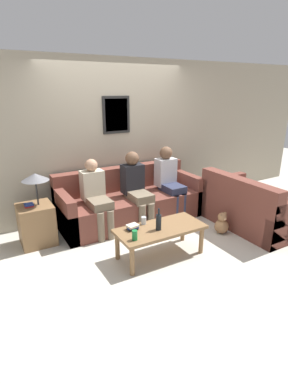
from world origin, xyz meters
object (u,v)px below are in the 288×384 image
(wine_bottle, at_px, (159,222))
(drinking_glass, at_px, (144,220))
(couch_side, at_px, (251,209))
(teddy_bear, at_px, (222,224))
(person_right, at_px, (169,179))
(couch_main, at_px, (130,202))
(person_middle, at_px, (136,186))
(coffee_table, at_px, (160,231))
(person_left, at_px, (96,194))

(wine_bottle, relative_size, drinking_glass, 2.87)
(couch_side, relative_size, wine_bottle, 5.12)
(drinking_glass, distance_m, teddy_bear, 1.36)
(person_right, bearing_deg, wine_bottle, -129.16)
(teddy_bear, bearing_deg, drinking_glass, 175.51)
(couch_main, bearing_deg, wine_bottle, -101.08)
(teddy_bear, bearing_deg, person_middle, 135.29)
(person_middle, relative_size, teddy_bear, 3.51)
(drinking_glass, bearing_deg, couch_main, 72.50)
(coffee_table, distance_m, teddy_bear, 1.21)
(couch_main, distance_m, drinking_glass, 1.13)
(wine_bottle, bearing_deg, teddy_bear, 6.28)
(person_right, bearing_deg, coffee_table, -128.47)
(drinking_glass, distance_m, person_right, 1.40)
(drinking_glass, bearing_deg, couch_side, -4.24)
(couch_main, height_order, teddy_bear, couch_main)
(coffee_table, relative_size, person_middle, 0.99)
(couch_side, xyz_separation_m, person_right, (-0.86, 1.07, 0.35))
(couch_side, xyz_separation_m, coffee_table, (-1.75, -0.06, 0.05))
(couch_side, xyz_separation_m, person_left, (-2.20, 1.04, 0.31))
(coffee_table, relative_size, person_right, 0.99)
(wine_bottle, bearing_deg, person_right, 50.84)
(coffee_table, height_order, wine_bottle, wine_bottle)
(couch_side, xyz_separation_m, teddy_bear, (-0.57, 0.04, -0.16))
(wine_bottle, relative_size, person_right, 0.24)
(person_left, bearing_deg, teddy_bear, -31.50)
(couch_side, relative_size, person_middle, 1.26)
(person_left, bearing_deg, wine_bottle, -70.83)
(couch_main, distance_m, person_middle, 0.40)
(wine_bottle, bearing_deg, couch_main, 78.92)
(person_middle, height_order, person_right, person_right)
(person_left, bearing_deg, person_middle, -3.46)
(couch_main, height_order, drinking_glass, couch_main)
(couch_side, relative_size, coffee_table, 1.27)
(coffee_table, xyz_separation_m, person_left, (-0.45, 1.10, 0.25))
(wine_bottle, bearing_deg, person_middle, 76.30)
(coffee_table, distance_m, wine_bottle, 0.18)
(drinking_glass, height_order, person_middle, person_middle)
(drinking_glass, relative_size, teddy_bear, 0.30)
(couch_main, xyz_separation_m, person_middle, (0.01, -0.21, 0.35))
(couch_side, xyz_separation_m, person_middle, (-1.54, 1.00, 0.35))
(person_right, xyz_separation_m, teddy_bear, (0.29, -1.03, -0.51))
(person_middle, xyz_separation_m, person_right, (0.68, 0.07, 0.00))
(couch_side, relative_size, person_right, 1.25)
(couch_side, distance_m, wine_bottle, 1.82)
(drinking_glass, xyz_separation_m, person_left, (-0.32, 0.90, 0.15))
(coffee_table, bearing_deg, person_middle, 78.63)
(wine_bottle, xyz_separation_m, person_middle, (0.27, 1.10, 0.12))
(wine_bottle, relative_size, person_left, 0.26)
(coffee_table, distance_m, person_right, 1.47)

